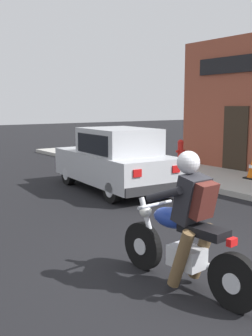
% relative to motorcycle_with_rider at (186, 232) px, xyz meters
% --- Properties ---
extents(ground_plane, '(80.00, 80.00, 0.00)m').
position_rel_motorcycle_with_rider_xyz_m(ground_plane, '(0.58, -0.22, -0.68)').
color(ground_plane, black).
extents(motorcycle_with_rider, '(0.58, 2.02, 1.62)m').
position_rel_motorcycle_with_rider_xyz_m(motorcycle_with_rider, '(0.00, 0.00, 0.00)').
color(motorcycle_with_rider, black).
rests_on(motorcycle_with_rider, ground).
extents(car_hatchback, '(1.94, 3.90, 1.57)m').
position_rel_motorcycle_with_rider_xyz_m(car_hatchback, '(2.44, 4.92, 0.09)').
color(car_hatchback, black).
rests_on(car_hatchback, ground).
extents(traffic_cone, '(0.36, 0.36, 0.60)m').
position_rel_motorcycle_with_rider_xyz_m(traffic_cone, '(5.91, 3.34, -0.25)').
color(traffic_cone, black).
rests_on(traffic_cone, sidewalk_curb).
extents(fire_hydrant, '(0.36, 0.24, 0.88)m').
position_rel_motorcycle_with_rider_xyz_m(fire_hydrant, '(5.93, 6.15, -0.11)').
color(fire_hydrant, red).
rests_on(fire_hydrant, sidewalk_curb).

